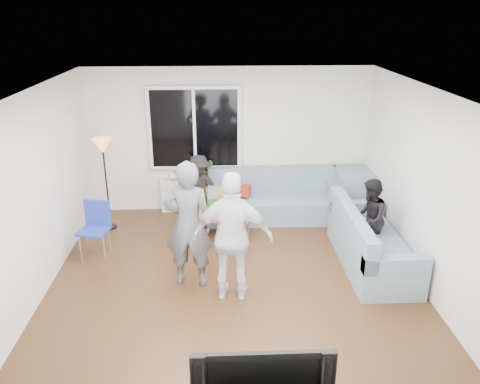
{
  "coord_description": "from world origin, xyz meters",
  "views": [
    {
      "loc": [
        -0.18,
        -5.52,
        3.53
      ],
      "look_at": [
        0.1,
        0.6,
        1.15
      ],
      "focal_mm": 35.73,
      "sensor_mm": 36.0,
      "label": 1
    }
  ],
  "objects_px": {
    "side_chair": "(94,232)",
    "player_right": "(233,237)",
    "television": "(262,376)",
    "spectator_right": "(369,219)",
    "spectator_back": "(199,188)",
    "sofa_back_section": "(273,195)",
    "floor_lamp": "(107,185)",
    "coffee_table": "(216,223)",
    "player_left": "(189,225)",
    "sofa_right_section": "(373,238)"
  },
  "relations": [
    {
      "from": "side_chair",
      "to": "player_right",
      "type": "distance_m",
      "value": 2.36
    },
    {
      "from": "television",
      "to": "player_right",
      "type": "bearing_deg",
      "value": 93.81
    },
    {
      "from": "spectator_right",
      "to": "spectator_back",
      "type": "relative_size",
      "value": 1.04
    },
    {
      "from": "sofa_back_section",
      "to": "spectator_right",
      "type": "bearing_deg",
      "value": -49.4
    },
    {
      "from": "player_right",
      "to": "floor_lamp",
      "type": "bearing_deg",
      "value": -38.61
    },
    {
      "from": "coffee_table",
      "to": "player_left",
      "type": "bearing_deg",
      "value": -103.35
    },
    {
      "from": "floor_lamp",
      "to": "side_chair",
      "type": "bearing_deg",
      "value": -90.0
    },
    {
      "from": "sofa_right_section",
      "to": "player_left",
      "type": "distance_m",
      "value": 2.68
    },
    {
      "from": "player_right",
      "to": "sofa_back_section",
      "type": "bearing_deg",
      "value": -99.47
    },
    {
      "from": "player_left",
      "to": "spectator_back",
      "type": "bearing_deg",
      "value": -85.64
    },
    {
      "from": "spectator_right",
      "to": "sofa_back_section",
      "type": "bearing_deg",
      "value": -120.34
    },
    {
      "from": "player_left",
      "to": "television",
      "type": "bearing_deg",
      "value": 111.25
    },
    {
      "from": "spectator_back",
      "to": "coffee_table",
      "type": "bearing_deg",
      "value": -57.58
    },
    {
      "from": "sofa_back_section",
      "to": "television",
      "type": "xyz_separation_m",
      "value": [
        -0.64,
        -4.77,
        0.34
      ]
    },
    {
      "from": "sofa_right_section",
      "to": "spectator_back",
      "type": "xyz_separation_m",
      "value": [
        -2.55,
        1.75,
        0.16
      ]
    },
    {
      "from": "sofa_back_section",
      "to": "sofa_right_section",
      "type": "relative_size",
      "value": 1.15
    },
    {
      "from": "player_right",
      "to": "spectator_back",
      "type": "relative_size",
      "value": 1.46
    },
    {
      "from": "sofa_right_section",
      "to": "spectator_back",
      "type": "distance_m",
      "value": 3.1
    },
    {
      "from": "side_chair",
      "to": "spectator_right",
      "type": "bearing_deg",
      "value": 10.02
    },
    {
      "from": "player_left",
      "to": "sofa_back_section",
      "type": "bearing_deg",
      "value": -116.84
    },
    {
      "from": "floor_lamp",
      "to": "player_left",
      "type": "height_order",
      "value": "player_left"
    },
    {
      "from": "player_left",
      "to": "television",
      "type": "xyz_separation_m",
      "value": [
        0.73,
        -2.66,
        -0.11
      ]
    },
    {
      "from": "floor_lamp",
      "to": "coffee_table",
      "type": "bearing_deg",
      "value": -10.54
    },
    {
      "from": "coffee_table",
      "to": "spectator_right",
      "type": "distance_m",
      "value": 2.44
    },
    {
      "from": "player_left",
      "to": "coffee_table",
      "type": "bearing_deg",
      "value": -97.37
    },
    {
      "from": "coffee_table",
      "to": "player_right",
      "type": "distance_m",
      "value": 1.96
    },
    {
      "from": "sofa_right_section",
      "to": "player_left",
      "type": "relative_size",
      "value": 1.14
    },
    {
      "from": "sofa_back_section",
      "to": "spectator_right",
      "type": "distance_m",
      "value": 1.93
    },
    {
      "from": "floor_lamp",
      "to": "spectator_right",
      "type": "distance_m",
      "value": 4.24
    },
    {
      "from": "floor_lamp",
      "to": "spectator_back",
      "type": "xyz_separation_m",
      "value": [
        1.52,
        0.32,
        -0.19
      ]
    },
    {
      "from": "spectator_back",
      "to": "spectator_right",
      "type": "bearing_deg",
      "value": -21.71
    },
    {
      "from": "player_right",
      "to": "spectator_right",
      "type": "distance_m",
      "value": 2.29
    },
    {
      "from": "player_left",
      "to": "spectator_right",
      "type": "relative_size",
      "value": 1.43
    },
    {
      "from": "sofa_back_section",
      "to": "player_right",
      "type": "bearing_deg",
      "value": -107.8
    },
    {
      "from": "side_chair",
      "to": "spectator_back",
      "type": "distance_m",
      "value": 2.05
    },
    {
      "from": "coffee_table",
      "to": "spectator_right",
      "type": "height_order",
      "value": "spectator_right"
    },
    {
      "from": "coffee_table",
      "to": "player_right",
      "type": "relative_size",
      "value": 0.64
    },
    {
      "from": "player_left",
      "to": "spectator_right",
      "type": "bearing_deg",
      "value": -160.01
    },
    {
      "from": "sofa_back_section",
      "to": "coffee_table",
      "type": "xyz_separation_m",
      "value": [
        -1.01,
        -0.63,
        -0.22
      ]
    },
    {
      "from": "player_left",
      "to": "sofa_right_section",
      "type": "bearing_deg",
      "value": -165.59
    },
    {
      "from": "coffee_table",
      "to": "side_chair",
      "type": "bearing_deg",
      "value": -158.71
    },
    {
      "from": "floor_lamp",
      "to": "player_left",
      "type": "bearing_deg",
      "value": -51.33
    },
    {
      "from": "side_chair",
      "to": "coffee_table",
      "type": "bearing_deg",
      "value": 33.09
    },
    {
      "from": "sofa_right_section",
      "to": "side_chair",
      "type": "bearing_deg",
      "value": 84.51
    },
    {
      "from": "sofa_back_section",
      "to": "coffee_table",
      "type": "relative_size",
      "value": 2.09
    },
    {
      "from": "player_right",
      "to": "television",
      "type": "height_order",
      "value": "player_right"
    },
    {
      "from": "sofa_right_section",
      "to": "player_left",
      "type": "height_order",
      "value": "player_left"
    },
    {
      "from": "sofa_right_section",
      "to": "floor_lamp",
      "type": "distance_m",
      "value": 4.33
    },
    {
      "from": "floor_lamp",
      "to": "spectator_back",
      "type": "distance_m",
      "value": 1.56
    },
    {
      "from": "sofa_back_section",
      "to": "player_right",
      "type": "height_order",
      "value": "player_right"
    }
  ]
}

